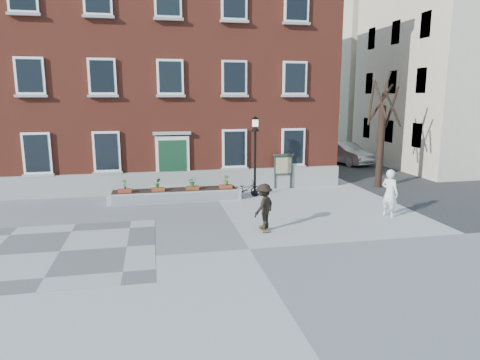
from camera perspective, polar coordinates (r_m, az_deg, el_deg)
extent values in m
plane|color=#A0A0A3|center=(14.06, 1.26, -9.21)|extent=(100.00, 100.00, 0.00)
cube|color=#575759|center=(15.02, -22.90, -8.76)|extent=(6.00, 6.00, 0.01)
imported|color=black|center=(20.90, 0.77, -1.23)|extent=(1.63, 0.79, 0.82)
imported|color=#B9BCBE|center=(32.26, 13.77, 3.52)|extent=(3.00, 5.02, 1.56)
imported|color=white|center=(18.54, 19.33, -1.65)|extent=(0.76, 0.86, 1.97)
cube|color=maroon|center=(26.90, -9.76, 13.36)|extent=(18.00, 10.00, 12.00)
cube|color=#989893|center=(22.19, -8.87, -0.26)|extent=(18.00, 0.24, 1.10)
cube|color=gray|center=(22.15, -8.82, -1.47)|extent=(2.60, 0.80, 0.20)
cube|color=#A8A9A3|center=(22.26, -8.85, -0.88)|extent=(2.20, 0.50, 0.20)
cube|color=white|center=(22.04, -8.96, 2.56)|extent=(1.70, 0.12, 2.50)
cube|color=#153C23|center=(22.00, -8.94, 2.28)|extent=(1.40, 0.06, 2.30)
cube|color=#A2A29C|center=(21.84, -9.06, 6.18)|extent=(1.90, 0.25, 0.15)
cube|color=white|center=(22.60, -25.45, 3.23)|extent=(1.30, 0.10, 2.00)
cube|color=black|center=(22.55, -25.48, 3.21)|extent=(1.08, 0.04, 1.78)
cube|color=#A6A7A1|center=(22.69, -25.26, 0.56)|extent=(1.44, 0.20, 0.12)
cube|color=white|center=(22.46, -26.23, 12.36)|extent=(1.30, 0.10, 1.70)
cube|color=black|center=(22.41, -26.27, 12.36)|extent=(1.08, 0.04, 1.48)
cube|color=#989994|center=(22.38, -26.07, 10.04)|extent=(1.44, 0.20, 0.12)
cube|color=#959591|center=(22.67, -26.89, 19.14)|extent=(1.44, 0.20, 0.12)
cube|color=white|center=(22.04, -17.35, 3.63)|extent=(1.30, 0.10, 2.00)
cube|color=black|center=(21.99, -17.36, 3.62)|extent=(1.08, 0.04, 1.78)
cube|color=#9C9C97|center=(22.14, -17.21, 0.90)|extent=(1.44, 0.20, 0.12)
cube|color=white|center=(21.90, -17.91, 13.01)|extent=(1.30, 0.10, 1.70)
cube|color=black|center=(21.85, -17.92, 13.01)|extent=(1.08, 0.04, 1.48)
cube|color=#9B9B96|center=(21.82, -17.78, 10.63)|extent=(1.44, 0.20, 0.12)
cube|color=#999994|center=(22.11, -18.37, 19.98)|extent=(1.44, 0.20, 0.12)
cube|color=white|center=(21.80, -9.29, 13.40)|extent=(1.30, 0.10, 1.70)
cube|color=black|center=(21.75, -9.29, 13.41)|extent=(1.08, 0.04, 1.48)
cube|color=#979792|center=(21.72, -9.21, 11.01)|extent=(1.44, 0.20, 0.12)
cube|color=gray|center=(22.01, -9.52, 20.42)|extent=(1.44, 0.20, 0.12)
cube|color=white|center=(22.31, -0.74, 4.23)|extent=(1.30, 0.10, 2.00)
cube|color=black|center=(22.26, -0.72, 4.21)|extent=(1.08, 0.04, 1.78)
cube|color=#A9A9A4|center=(22.40, -0.71, 1.52)|extent=(1.44, 0.20, 0.12)
cube|color=silver|center=(22.16, -0.77, 13.50)|extent=(1.30, 0.10, 1.70)
cube|color=black|center=(22.11, -0.74, 13.51)|extent=(1.08, 0.04, 1.48)
cube|color=gray|center=(22.09, -0.73, 11.15)|extent=(1.44, 0.20, 0.12)
cube|color=white|center=(22.60, -0.79, 22.66)|extent=(1.30, 0.10, 1.70)
cube|color=black|center=(22.55, -0.77, 22.69)|extent=(1.08, 0.04, 1.48)
cube|color=#A6A6A1|center=(22.38, -0.75, 20.41)|extent=(1.44, 0.20, 0.12)
cube|color=white|center=(23.11, 7.10, 4.38)|extent=(1.30, 0.10, 2.00)
cube|color=black|center=(23.07, 7.14, 4.37)|extent=(1.08, 0.04, 1.78)
cube|color=gray|center=(23.21, 7.08, 1.77)|extent=(1.44, 0.20, 0.12)
cube|color=white|center=(22.97, 7.32, 13.33)|extent=(1.30, 0.10, 1.70)
cube|color=black|center=(22.93, 7.36, 13.34)|extent=(1.08, 0.04, 1.48)
cube|color=#9A9A95|center=(22.90, 7.31, 11.06)|extent=(1.44, 0.20, 0.12)
cube|color=white|center=(23.39, 7.55, 22.18)|extent=(1.30, 0.10, 1.70)
cube|color=black|center=(23.35, 7.60, 22.20)|extent=(1.08, 0.04, 1.48)
cube|color=gray|center=(23.18, 7.54, 20.00)|extent=(1.44, 0.20, 0.12)
cube|color=#B8B8B3|center=(20.61, -8.62, -1.99)|extent=(6.20, 1.10, 0.50)
cube|color=beige|center=(20.06, -8.53, -2.35)|extent=(5.80, 0.02, 0.40)
cube|color=black|center=(20.55, -8.64, -1.31)|extent=(5.80, 0.90, 0.06)
cube|color=maroon|center=(20.32, -15.10, -1.43)|extent=(0.60, 0.25, 0.20)
imported|color=#2D6A1F|center=(20.25, -15.15, -0.53)|extent=(0.24, 0.24, 0.45)
cube|color=brown|center=(20.27, -10.87, -1.27)|extent=(0.60, 0.25, 0.20)
imported|color=#2C621D|center=(20.20, -10.90, -0.37)|extent=(0.25, 0.25, 0.45)
cube|color=brown|center=(20.34, -6.36, -1.09)|extent=(0.60, 0.25, 0.20)
imported|color=#29651E|center=(20.28, -6.38, -0.20)|extent=(0.40, 0.40, 0.45)
cube|color=#92391F|center=(20.54, -1.91, -0.91)|extent=(0.60, 0.25, 0.20)
imported|color=#386B20|center=(20.47, -1.92, -0.02)|extent=(0.25, 0.25, 0.45)
cylinder|color=black|center=(24.17, 18.21, 4.21)|extent=(0.36, 0.36, 4.40)
cylinder|color=#301D15|center=(24.29, 19.57, 9.10)|extent=(0.12, 1.12, 2.23)
cylinder|color=black|center=(24.56, 18.29, 9.81)|extent=(1.18, 0.49, 1.97)
cylinder|color=black|center=(24.10, 17.10, 9.86)|extent=(0.88, 1.14, 2.35)
cylinder|color=#311E15|center=(23.68, 18.21, 10.21)|extent=(0.60, 0.77, 1.90)
cylinder|color=#2F2215|center=(23.59, 19.71, 8.94)|extent=(1.39, 0.55, 1.95)
cylinder|color=#322416|center=(24.22, 18.85, 11.71)|extent=(0.43, 0.48, 1.58)
cube|color=#343537|center=(34.62, 14.21, 2.70)|extent=(8.00, 36.00, 0.01)
cube|color=beige|center=(34.11, 27.21, 13.51)|extent=(10.00, 11.00, 14.00)
cube|color=beige|center=(44.16, 17.26, 12.76)|extent=(10.00, 11.00, 13.00)
cube|color=#322D2B|center=(44.92, 17.79, 21.38)|extent=(10.40, 11.40, 0.50)
cube|color=black|center=(28.64, 22.56, 5.52)|extent=(0.08, 1.00, 1.50)
cube|color=black|center=(31.33, 19.31, 6.16)|extent=(0.08, 1.00, 1.50)
cube|color=black|center=(34.12, 16.57, 6.68)|extent=(0.08, 1.00, 1.50)
cube|color=black|center=(28.55, 23.07, 12.11)|extent=(0.08, 1.00, 1.50)
cube|color=black|center=(31.26, 19.71, 12.19)|extent=(0.08, 1.00, 1.50)
cube|color=black|center=(34.04, 16.89, 12.22)|extent=(0.08, 1.00, 1.50)
cube|color=black|center=(28.83, 23.58, 18.46)|extent=(0.08, 1.00, 1.50)
cube|color=black|center=(31.51, 20.11, 18.00)|extent=(0.08, 1.00, 1.50)
cube|color=black|center=(34.28, 17.20, 17.57)|extent=(0.08, 1.00, 1.50)
cylinder|color=black|center=(21.46, 1.98, -1.76)|extent=(0.32, 0.32, 0.20)
cylinder|color=black|center=(21.17, 2.01, 2.20)|extent=(0.12, 0.12, 3.20)
cone|color=black|center=(20.97, 2.04, 6.93)|extent=(0.40, 0.40, 0.30)
cube|color=beige|center=(20.95, 2.05, 7.61)|extent=(0.24, 0.24, 0.34)
cone|color=black|center=(20.94, 2.05, 8.30)|extent=(0.40, 0.40, 0.16)
cylinder|color=black|center=(22.84, 4.70, 1.06)|extent=(0.08, 0.08, 1.80)
cylinder|color=#1B3623|center=(23.11, 6.85, 1.13)|extent=(0.08, 0.08, 1.80)
cube|color=#1A3423|center=(22.91, 5.80, 1.95)|extent=(1.00, 0.10, 1.00)
cube|color=#D5C089|center=(22.86, 5.84, 1.93)|extent=(0.85, 0.02, 0.85)
cube|color=#36312E|center=(22.83, 5.82, 3.37)|extent=(1.10, 0.16, 0.10)
cube|color=brown|center=(15.95, 3.18, -6.50)|extent=(0.22, 0.78, 0.03)
cylinder|color=black|center=(15.68, 3.12, -6.95)|extent=(0.03, 0.05, 0.05)
cylinder|color=black|center=(15.72, 3.75, -6.90)|extent=(0.03, 0.05, 0.05)
cylinder|color=black|center=(16.19, 2.62, -6.35)|extent=(0.03, 0.05, 0.05)
cylinder|color=black|center=(16.24, 3.24, -6.31)|extent=(0.03, 0.05, 0.05)
imported|color=black|center=(15.71, 3.21, -3.52)|extent=(1.22, 1.21, 1.69)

